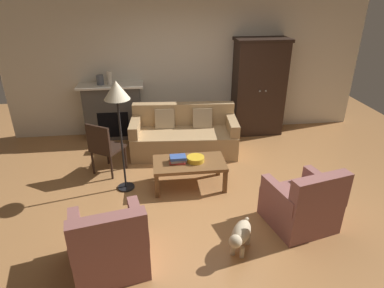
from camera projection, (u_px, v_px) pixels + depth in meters
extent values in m
plane|color=#B27A47|center=(208.00, 194.00, 5.05)|extent=(9.60, 9.60, 0.00)
cube|color=silver|center=(188.00, 65.00, 6.72)|extent=(7.20, 0.10, 2.80)
cube|color=#4C4947|center=(113.00, 112.00, 6.70)|extent=(1.10, 0.36, 1.08)
cube|color=black|center=(114.00, 125.00, 6.62)|extent=(0.60, 0.01, 0.52)
cube|color=white|center=(110.00, 85.00, 6.44)|extent=(1.26, 0.48, 0.04)
cube|color=black|center=(258.00, 89.00, 6.78)|extent=(1.00, 0.52, 1.88)
cube|color=black|center=(263.00, 40.00, 6.36)|extent=(1.06, 0.55, 0.06)
sphere|color=#ADAFB5|center=(260.00, 91.00, 6.52)|extent=(0.04, 0.04, 0.04)
sphere|color=#ADAFB5|center=(266.00, 91.00, 6.53)|extent=(0.04, 0.04, 0.04)
cube|color=tan|center=(184.00, 142.00, 6.19)|extent=(1.96, 0.98, 0.44)
cube|color=tan|center=(183.00, 114.00, 6.31)|extent=(1.91, 0.33, 0.42)
cube|color=tan|center=(135.00, 126.00, 6.01)|extent=(0.22, 0.81, 0.22)
cube|color=tan|center=(232.00, 125.00, 6.09)|extent=(0.22, 0.81, 0.22)
cube|color=tan|center=(165.00, 119.00, 6.19)|extent=(0.37, 0.21, 0.37)
cube|color=tan|center=(202.00, 118.00, 6.22)|extent=(0.37, 0.21, 0.37)
cube|color=brown|center=(189.00, 163.00, 5.10)|extent=(1.10, 0.60, 0.05)
cube|color=brown|center=(157.00, 186.00, 4.90)|extent=(0.06, 0.06, 0.37)
cube|color=brown|center=(225.00, 182.00, 5.01)|extent=(0.06, 0.06, 0.37)
cube|color=brown|center=(156.00, 169.00, 5.36)|extent=(0.06, 0.06, 0.37)
cube|color=brown|center=(218.00, 165.00, 5.48)|extent=(0.06, 0.06, 0.37)
cylinder|color=gold|center=(196.00, 159.00, 5.08)|extent=(0.27, 0.27, 0.08)
cube|color=#B73833|center=(178.00, 162.00, 5.06)|extent=(0.26, 0.20, 0.03)
cube|color=gray|center=(178.00, 160.00, 5.05)|extent=(0.26, 0.20, 0.03)
cube|color=#38569E|center=(178.00, 157.00, 5.03)|extent=(0.24, 0.18, 0.04)
cylinder|color=#565B66|center=(100.00, 80.00, 6.37)|extent=(0.14, 0.14, 0.19)
cylinder|color=beige|center=(110.00, 78.00, 6.38)|extent=(0.09, 0.09, 0.25)
cube|color=#935B56|center=(110.00, 249.00, 3.70)|extent=(0.90, 0.90, 0.42)
cube|color=#935B56|center=(109.00, 236.00, 3.25)|extent=(0.78, 0.31, 0.46)
cube|color=#935B56|center=(138.00, 221.00, 3.66)|extent=(0.26, 0.71, 0.20)
cube|color=#935B56|center=(75.00, 234.00, 3.47)|extent=(0.26, 0.71, 0.20)
cube|color=#935B56|center=(299.00, 209.00, 4.36)|extent=(0.91, 0.91, 0.42)
cube|color=#935B56|center=(320.00, 194.00, 3.91)|extent=(0.78, 0.33, 0.46)
cube|color=#935B56|center=(323.00, 184.00, 4.33)|extent=(0.28, 0.71, 0.20)
cube|color=#935B56|center=(280.00, 194.00, 4.12)|extent=(0.28, 0.71, 0.20)
cube|color=black|center=(108.00, 148.00, 5.49)|extent=(0.61, 0.61, 0.04)
cylinder|color=black|center=(126.00, 158.00, 5.66)|extent=(0.04, 0.04, 0.41)
cylinder|color=black|center=(108.00, 153.00, 5.81)|extent=(0.04, 0.04, 0.41)
cylinder|color=black|center=(112.00, 168.00, 5.36)|extent=(0.04, 0.04, 0.41)
cylinder|color=black|center=(93.00, 163.00, 5.50)|extent=(0.04, 0.04, 0.41)
cube|color=black|center=(98.00, 139.00, 5.22)|extent=(0.39, 0.27, 0.45)
cylinder|color=black|center=(126.00, 187.00, 5.20)|extent=(0.26, 0.26, 0.02)
cylinder|color=black|center=(122.00, 146.00, 4.88)|extent=(0.03, 0.03, 1.46)
cone|color=beige|center=(116.00, 90.00, 4.52)|extent=(0.36, 0.36, 0.26)
ellipsoid|color=beige|center=(241.00, 232.00, 3.89)|extent=(0.38, 0.45, 0.22)
sphere|color=beige|center=(235.00, 241.00, 3.67)|extent=(0.15, 0.15, 0.15)
cylinder|color=beige|center=(242.00, 252.00, 3.85)|extent=(0.06, 0.06, 0.14)
cylinder|color=beige|center=(233.00, 249.00, 3.89)|extent=(0.06, 0.06, 0.14)
cylinder|color=beige|center=(248.00, 239.00, 4.05)|extent=(0.06, 0.06, 0.14)
cylinder|color=beige|center=(239.00, 237.00, 4.09)|extent=(0.06, 0.06, 0.14)
sphere|color=beige|center=(247.00, 220.00, 4.07)|extent=(0.06, 0.06, 0.06)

